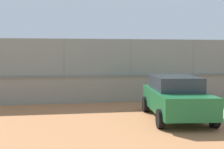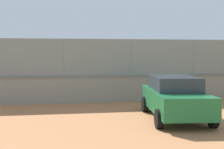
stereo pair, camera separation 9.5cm
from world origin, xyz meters
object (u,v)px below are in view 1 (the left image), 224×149
at_px(spare_ball_by_wall, 207,95).
at_px(parked_car_green, 176,97).
at_px(player_baseline_waiting, 17,79).
at_px(sports_ball, 27,100).
at_px(player_at_service_line, 140,75).
at_px(player_near_wall_returning, 138,70).

relative_size(spare_ball_by_wall, parked_car_green, 0.04).
bearing_deg(player_baseline_waiting, sports_ball, 112.10).
height_order(player_at_service_line, spare_ball_by_wall, player_at_service_line).
relative_size(player_near_wall_returning, parked_car_green, 0.40).
bearing_deg(spare_ball_by_wall, player_near_wall_returning, -78.51).
height_order(player_baseline_waiting, parked_car_green, player_baseline_waiting).
bearing_deg(player_at_service_line, parked_car_green, 85.39).
bearing_deg(spare_ball_by_wall, player_baseline_waiting, -8.63).
xyz_separation_m(player_baseline_waiting, sports_ball, (-0.81, 1.99, -0.87)).
height_order(player_baseline_waiting, sports_ball, player_baseline_waiting).
xyz_separation_m(sports_ball, parked_car_green, (-5.86, 4.83, 0.74)).
xyz_separation_m(player_at_service_line, player_near_wall_returning, (-1.17, -5.56, 0.07)).
bearing_deg(player_at_service_line, player_near_wall_returning, -101.91).
relative_size(player_baseline_waiting, parked_car_green, 0.38).
distance_m(player_near_wall_returning, sports_ball, 12.21).
bearing_deg(parked_car_green, player_near_wall_returning, -97.49).
relative_size(player_near_wall_returning, sports_ball, 12.62).
relative_size(player_at_service_line, parked_car_green, 0.38).
bearing_deg(player_at_service_line, spare_ball_by_wall, 131.17).
relative_size(player_baseline_waiting, player_near_wall_returning, 0.93).
xyz_separation_m(player_at_service_line, spare_ball_by_wall, (-3.00, 3.43, -0.86)).
xyz_separation_m(player_at_service_line, parked_car_green, (0.70, 8.67, -0.14)).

